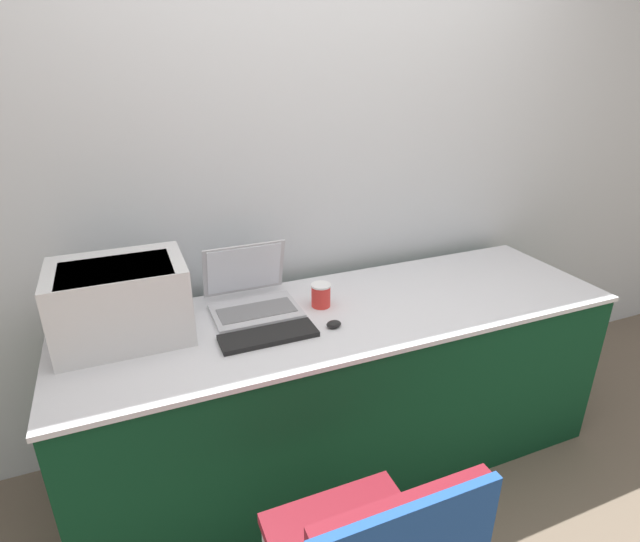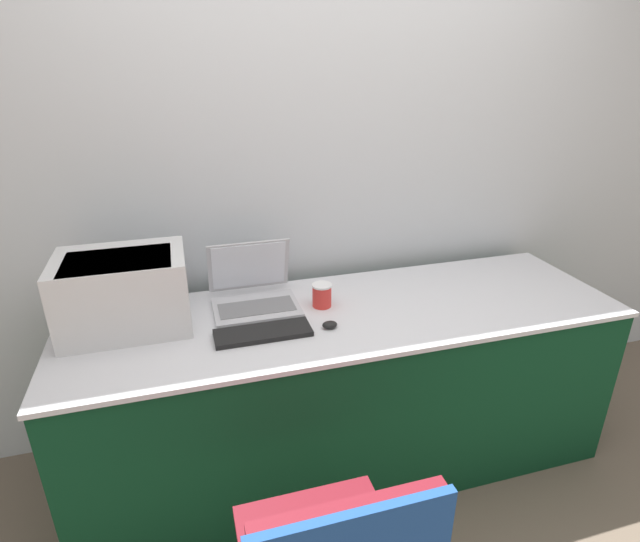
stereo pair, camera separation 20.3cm
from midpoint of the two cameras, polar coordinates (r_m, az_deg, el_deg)
The scene contains 8 objects.
ground_plane at distance 2.36m, azimuth 8.52°, elevation -25.85°, with size 14.00×14.00×0.00m, color #6B5B4C.
wall_back at distance 2.36m, azimuth 2.13°, elevation 11.64°, with size 8.00×0.05×2.60m.
table at distance 2.33m, azimuth 5.50°, elevation -13.23°, with size 2.34×0.72×0.79m.
printer at distance 2.02m, azimuth -18.94°, elevation -2.07°, with size 0.48×0.35×0.30m.
laptop_left at distance 2.14m, azimuth -4.92°, elevation -2.47°, with size 0.36×0.33×0.26m.
external_keyboard at distance 1.93m, azimuth -3.53°, elevation -7.14°, with size 0.37×0.13×0.02m.
coffee_cup at distance 2.12m, azimuth 2.96°, elevation -2.84°, with size 0.08×0.08×0.10m.
mouse at distance 1.97m, azimuth 4.09°, elevation -6.23°, with size 0.06×0.04×0.03m.
Camera 2 is at (-0.63, -1.41, 1.78)m, focal length 28.00 mm.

